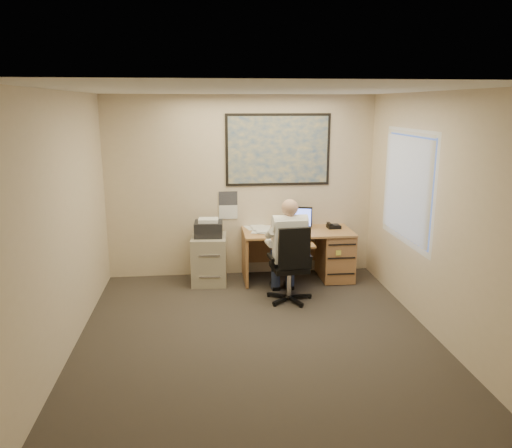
{
  "coord_description": "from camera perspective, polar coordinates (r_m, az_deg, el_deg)",
  "views": [
    {
      "loc": [
        -0.57,
        -5.11,
        2.56
      ],
      "look_at": [
        0.12,
        1.3,
        1.01
      ],
      "focal_mm": 35.0,
      "sensor_mm": 36.0,
      "label": 1
    }
  ],
  "objects": [
    {
      "name": "window_blinds",
      "position": [
        6.51,
        16.9,
        4.04
      ],
      "size": [
        0.06,
        1.4,
        1.3
      ],
      "primitive_type": null,
      "color": "beige",
      "rests_on": "room_shell"
    },
    {
      "name": "office_chair",
      "position": [
        6.63,
        3.84,
        -6.35
      ],
      "size": [
        0.68,
        0.68,
        1.05
      ],
      "rotation": [
        0.0,
        0.0,
        0.09
      ],
      "color": "black",
      "rests_on": "ground"
    },
    {
      "name": "world_map",
      "position": [
        7.46,
        2.54,
        8.46
      ],
      "size": [
        1.56,
        0.03,
        1.06
      ],
      "primitive_type": "cube",
      "color": "#1E4C93",
      "rests_on": "room_shell"
    },
    {
      "name": "wall_calendar",
      "position": [
        7.51,
        -3.2,
        2.16
      ],
      "size": [
        0.28,
        0.01,
        0.42
      ],
      "primitive_type": "cube",
      "color": "white",
      "rests_on": "room_shell"
    },
    {
      "name": "person",
      "position": [
        6.59,
        3.81,
        -3.02
      ],
      "size": [
        0.62,
        0.86,
        1.37
      ],
      "primitive_type": null,
      "rotation": [
        0.0,
        0.0,
        0.05
      ],
      "color": "white",
      "rests_on": "office_chair"
    },
    {
      "name": "desk",
      "position": [
        7.52,
        7.21,
        -2.95
      ],
      "size": [
        1.6,
        0.97,
        1.07
      ],
      "color": "tan",
      "rests_on": "ground"
    },
    {
      "name": "filing_cabinet",
      "position": [
        7.33,
        -5.38,
        -3.54
      ],
      "size": [
        0.53,
        0.63,
        0.96
      ],
      "rotation": [
        0.0,
        0.0,
        -0.06
      ],
      "color": "#A59C85",
      "rests_on": "ground"
    },
    {
      "name": "room_shell",
      "position": [
        5.29,
        0.18,
        0.3
      ],
      "size": [
        4.0,
        4.5,
        2.7
      ],
      "color": "#322D27",
      "rests_on": "ground"
    }
  ]
}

